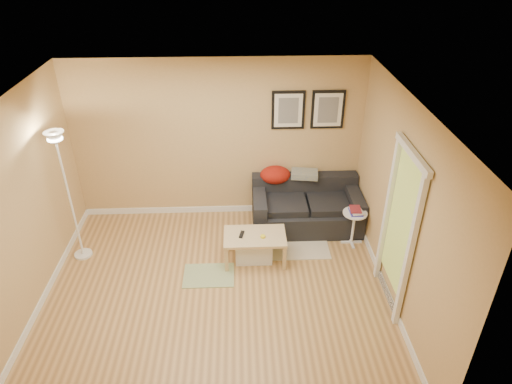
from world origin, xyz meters
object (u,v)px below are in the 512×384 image
sofa (307,206)px  floor_lamp (70,201)px  book_stack (356,211)px  storage_bin (254,249)px  side_table (353,228)px  coffee_table (255,248)px

sofa → floor_lamp: (-3.38, -0.63, 0.56)m
book_stack → storage_bin: bearing=-178.0°
storage_bin → side_table: bearing=11.3°
storage_bin → coffee_table: bearing=-70.8°
sofa → book_stack: size_ratio=7.27×
sofa → book_stack: sofa is taller
book_stack → floor_lamp: bearing=172.8°
floor_lamp → book_stack: bearing=2.0°
floor_lamp → coffee_table: bearing=-4.7°
sofa → book_stack: (0.65, -0.50, 0.21)m
sofa → storage_bin: sofa is taller
side_table → floor_lamp: size_ratio=0.28×
sofa → storage_bin: (-0.87, -0.80, -0.21)m
coffee_table → storage_bin: bearing=101.9°
sofa → side_table: sofa is taller
sofa → side_table: (0.64, -0.50, -0.10)m
coffee_table → side_table: size_ratio=1.59×
coffee_table → storage_bin: 0.07m
storage_bin → book_stack: (1.52, 0.30, 0.42)m
storage_bin → side_table: (1.51, 0.30, 0.11)m
coffee_table → side_table: (1.49, 0.35, 0.06)m
side_table → book_stack: size_ratio=2.36×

